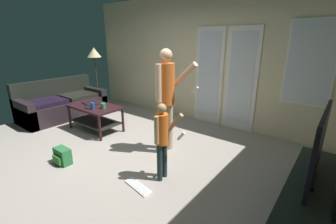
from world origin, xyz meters
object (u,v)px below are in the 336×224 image
tv_remote_black (87,107)px  loose_keyboard (138,187)px  flat_screen_tv (318,148)px  laptop_closed (91,103)px  leather_couch (62,105)px  person_adult (167,93)px  tv_stand (307,199)px  person_child (162,136)px  floor_lamp (94,55)px  coffee_table (95,112)px  backpack (62,156)px  cup_near_edge (103,106)px  cup_by_laptop (93,106)px

tv_remote_black → loose_keyboard: bearing=11.8°
flat_screen_tv → laptop_closed: 4.02m
leather_couch → flat_screen_tv: size_ratio=1.84×
leather_couch → tv_remote_black: leather_couch is taller
laptop_closed → person_adult: bearing=15.3°
tv_stand → flat_screen_tv: 0.59m
person_child → loose_keyboard: 0.72m
person_adult → floor_lamp: (-3.39, 1.10, 0.37)m
floor_lamp → loose_keyboard: floor_lamp is taller
coffee_table → floor_lamp: bearing=142.8°
flat_screen_tv → person_adult: 2.13m
laptop_closed → backpack: bearing=-40.1°
cup_near_edge → floor_lamp: bearing=147.1°
flat_screen_tv → loose_keyboard: size_ratio=2.26×
person_adult → cup_by_laptop: bearing=-168.4°
coffee_table → loose_keyboard: coffee_table is taller
coffee_table → cup_by_laptop: bearing=-42.7°
coffee_table → flat_screen_tv: size_ratio=1.06×
leather_couch → laptop_closed: leather_couch is taller
tv_stand → cup_near_edge: cup_near_edge is taller
leather_couch → flat_screen_tv: bearing=-1.7°
tv_stand → cup_near_edge: bearing=178.1°
backpack → cup_by_laptop: (-0.58, 0.99, 0.46)m
leather_couch → tv_remote_black: bearing=-9.0°
person_adult → cup_near_edge: bearing=-173.1°
person_adult → tv_remote_black: 1.82m
leather_couch → loose_keyboard: leather_couch is taller
person_child → cup_near_edge: person_child is taller
coffee_table → tv_remote_black: 0.24m
person_child → flat_screen_tv: bearing=13.5°
floor_lamp → tv_remote_black: floor_lamp is taller
laptop_closed → tv_stand: bearing=9.3°
laptop_closed → cup_by_laptop: cup_by_laptop is taller
coffee_table → cup_by_laptop: 0.30m
tv_stand → cup_near_edge: 3.54m
floor_lamp → coffee_table: bearing=-37.2°
tv_stand → person_adult: (-2.10, 0.29, 0.79)m
floor_lamp → laptop_closed: (1.48, -1.22, -0.85)m
leather_couch → laptop_closed: size_ratio=5.77×
flat_screen_tv → laptop_closed: (-4.01, 0.17, -0.28)m
tv_stand → flat_screen_tv: size_ratio=1.68×
person_child → cup_near_edge: size_ratio=9.89×
person_adult → cup_near_edge: size_ratio=15.71×
cup_near_edge → cup_by_laptop: bearing=-132.3°
cup_near_edge → leather_couch: bearing=178.6°
tv_stand → loose_keyboard: 1.92m
coffee_table → cup_by_laptop: (0.17, -0.15, 0.20)m
leather_couch → tv_stand: leather_couch is taller
backpack → laptop_closed: laptop_closed is taller
floor_lamp → loose_keyboard: size_ratio=3.46×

